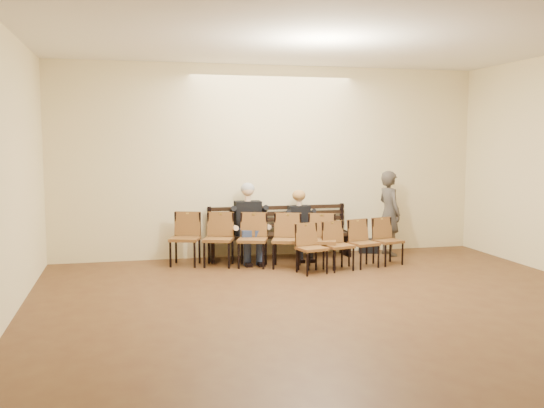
# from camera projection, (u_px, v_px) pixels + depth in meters

# --- Properties ---
(ground) EXTENTS (10.00, 10.00, 0.00)m
(ground) POSITION_uv_depth(u_px,v_px,m) (380.00, 339.00, 6.54)
(ground) COLOR brown
(ground) RESTS_ON ground
(room_walls) EXTENTS (8.02, 10.01, 3.51)m
(room_walls) POSITION_uv_depth(u_px,v_px,m) (356.00, 106.00, 7.04)
(room_walls) COLOR #F6E6B0
(room_walls) RESTS_ON ground
(bench) EXTENTS (2.60, 0.90, 0.45)m
(bench) POSITION_uv_depth(u_px,v_px,m) (280.00, 246.00, 11.03)
(bench) COLOR black
(bench) RESTS_ON ground
(seated_man) EXTENTS (0.58, 0.80, 1.38)m
(seated_man) POSITION_uv_depth(u_px,v_px,m) (249.00, 222.00, 10.73)
(seated_man) COLOR black
(seated_man) RESTS_ON ground
(seated_woman) EXTENTS (0.48, 0.66, 1.11)m
(seated_woman) POSITION_uv_depth(u_px,v_px,m) (300.00, 228.00, 10.96)
(seated_woman) COLOR black
(seated_woman) RESTS_ON ground
(laptop) EXTENTS (0.35, 0.29, 0.24)m
(laptop) POSITION_uv_depth(u_px,v_px,m) (252.00, 231.00, 10.56)
(laptop) COLOR #B8B7BC
(laptop) RESTS_ON bench
(water_bottle) EXTENTS (0.09, 0.09, 0.25)m
(water_bottle) POSITION_uv_depth(u_px,v_px,m) (311.00, 229.00, 10.76)
(water_bottle) COLOR silver
(water_bottle) RESTS_ON bench
(bag) EXTENTS (0.42, 0.35, 0.26)m
(bag) POSITION_uv_depth(u_px,v_px,m) (368.00, 246.00, 11.55)
(bag) COLOR black
(bag) RESTS_ON ground
(passerby) EXTENTS (0.52, 0.71, 1.81)m
(passerby) POSITION_uv_depth(u_px,v_px,m) (389.00, 207.00, 11.24)
(passerby) COLOR #3B3530
(passerby) RESTS_ON ground
(chair_row_front) EXTENTS (2.82, 1.39, 0.92)m
(chair_row_front) POSITION_uv_depth(u_px,v_px,m) (252.00, 240.00, 10.23)
(chair_row_front) COLOR brown
(chair_row_front) RESTS_ON ground
(chair_row_back) EXTENTS (2.01, 0.91, 0.81)m
(chair_row_back) POSITION_uv_depth(u_px,v_px,m) (351.00, 245.00, 10.08)
(chair_row_back) COLOR brown
(chair_row_back) RESTS_ON ground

